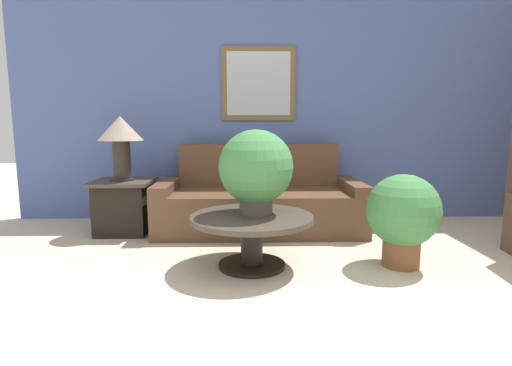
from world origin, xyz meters
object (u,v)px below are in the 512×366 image
(coffee_table, at_px, (252,230))
(potted_plant_floor, at_px, (403,214))
(potted_plant_on_table, at_px, (256,169))
(side_table, at_px, (124,206))
(couch_main, at_px, (259,203))
(table_lamp, at_px, (121,135))

(coffee_table, bearing_deg, potted_plant_floor, -0.47)
(coffee_table, bearing_deg, potted_plant_on_table, 56.62)
(side_table, bearing_deg, couch_main, 3.40)
(side_table, relative_size, potted_plant_on_table, 0.89)
(coffee_table, xyz_separation_m, table_lamp, (-1.32, 1.06, 0.71))
(couch_main, xyz_separation_m, potted_plant_floor, (1.09, -1.16, 0.14))
(coffee_table, height_order, potted_plant_floor, potted_plant_floor)
(potted_plant_on_table, height_order, potted_plant_floor, potted_plant_on_table)
(coffee_table, distance_m, potted_plant_on_table, 0.48)
(couch_main, distance_m, side_table, 1.42)
(potted_plant_floor, bearing_deg, potted_plant_on_table, 176.89)
(table_lamp, xyz_separation_m, potted_plant_floor, (2.51, -1.07, -0.59))
(couch_main, bearing_deg, coffee_table, -94.91)
(table_lamp, bearing_deg, couch_main, 3.40)
(couch_main, xyz_separation_m, coffee_table, (-0.10, -1.15, 0.02))
(table_lamp, height_order, potted_plant_on_table, table_lamp)
(coffee_table, distance_m, potted_plant_floor, 1.20)
(table_lamp, bearing_deg, side_table, 90.00)
(table_lamp, relative_size, potted_plant_floor, 0.89)
(coffee_table, relative_size, potted_plant_on_table, 1.44)
(couch_main, height_order, potted_plant_on_table, potted_plant_on_table)
(side_table, relative_size, table_lamp, 0.91)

